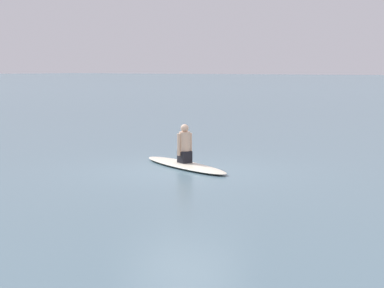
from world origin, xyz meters
name	(u,v)px	position (x,y,z in m)	size (l,w,h in m)	color
ground_plane	(184,171)	(0.00, 0.00, 0.00)	(400.00, 400.00, 0.00)	slate
surfboard	(185,165)	(-0.35, 0.54, 0.05)	(3.26, 0.70, 0.10)	silver
person_paddler	(185,145)	(-0.35, 0.54, 0.51)	(0.37, 0.39, 0.90)	black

